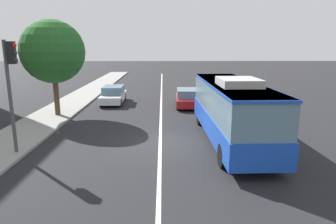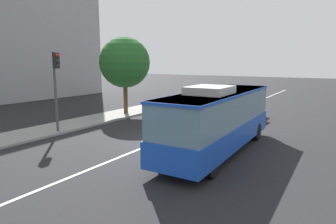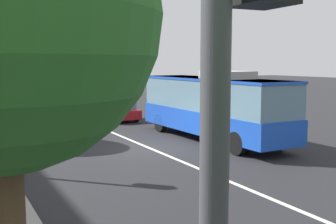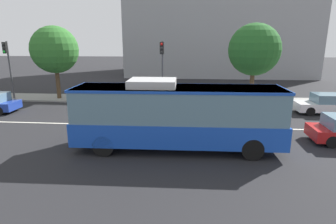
{
  "view_description": "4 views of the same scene",
  "coord_description": "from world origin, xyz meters",
  "px_view_note": "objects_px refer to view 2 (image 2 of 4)",
  "views": [
    {
      "loc": [
        -14.75,
        -0.15,
        4.99
      ],
      "look_at": [
        0.06,
        -0.41,
        1.64
      ],
      "focal_mm": 31.95,
      "sensor_mm": 36.0,
      "label": 1
    },
    {
      "loc": [
        -13.52,
        -9.28,
        4.58
      ],
      "look_at": [
        0.81,
        -0.31,
        1.69
      ],
      "focal_mm": 31.53,
      "sensor_mm": 36.0,
      "label": 2
    },
    {
      "loc": [
        -16.91,
        8.01,
        3.87
      ],
      "look_at": [
        -0.44,
        -0.79,
        1.64
      ],
      "focal_mm": 44.64,
      "sensor_mm": 36.0,
      "label": 3
    },
    {
      "loc": [
        0.89,
        -16.47,
        5.2
      ],
      "look_at": [
        -0.32,
        -2.13,
        1.48
      ],
      "focal_mm": 29.37,
      "sensor_mm": 36.0,
      "label": 4
    }
  ],
  "objects_px": {
    "sedan_white": "(185,103)",
    "street_tree_kerbside_right": "(125,63)",
    "transit_bus": "(218,117)",
    "traffic_light_near_corner": "(56,78)",
    "sedan_red": "(245,111)"
  },
  "relations": [
    {
      "from": "sedan_white",
      "to": "sedan_red",
      "type": "bearing_deg",
      "value": 75.52
    },
    {
      "from": "transit_bus",
      "to": "street_tree_kerbside_right",
      "type": "distance_m",
      "value": 12.72
    },
    {
      "from": "sedan_white",
      "to": "sedan_red",
      "type": "xyz_separation_m",
      "value": [
        -1.62,
        -6.32,
        0.0
      ]
    },
    {
      "from": "traffic_light_near_corner",
      "to": "street_tree_kerbside_right",
      "type": "xyz_separation_m",
      "value": [
        7.59,
        0.82,
        0.95
      ]
    },
    {
      "from": "traffic_light_near_corner",
      "to": "transit_bus",
      "type": "bearing_deg",
      "value": 13.54
    },
    {
      "from": "transit_bus",
      "to": "sedan_red",
      "type": "xyz_separation_m",
      "value": [
        9.16,
        1.52,
        -1.09
      ]
    },
    {
      "from": "sedan_white",
      "to": "street_tree_kerbside_right",
      "type": "distance_m",
      "value": 7.0
    },
    {
      "from": "sedan_white",
      "to": "street_tree_kerbside_right",
      "type": "height_order",
      "value": "street_tree_kerbside_right"
    },
    {
      "from": "transit_bus",
      "to": "street_tree_kerbside_right",
      "type": "bearing_deg",
      "value": 60.98
    },
    {
      "from": "sedan_red",
      "to": "sedan_white",
      "type": "bearing_deg",
      "value": 77.13
    },
    {
      "from": "sedan_red",
      "to": "traffic_light_near_corner",
      "type": "bearing_deg",
      "value": 143.13
    },
    {
      "from": "transit_bus",
      "to": "sedan_white",
      "type": "xyz_separation_m",
      "value": [
        10.78,
        7.84,
        -1.09
      ]
    },
    {
      "from": "sedan_red",
      "to": "traffic_light_near_corner",
      "type": "height_order",
      "value": "traffic_light_near_corner"
    },
    {
      "from": "street_tree_kerbside_right",
      "to": "traffic_light_near_corner",
      "type": "bearing_deg",
      "value": -173.86
    },
    {
      "from": "street_tree_kerbside_right",
      "to": "transit_bus",
      "type": "bearing_deg",
      "value": -117.85
    }
  ]
}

